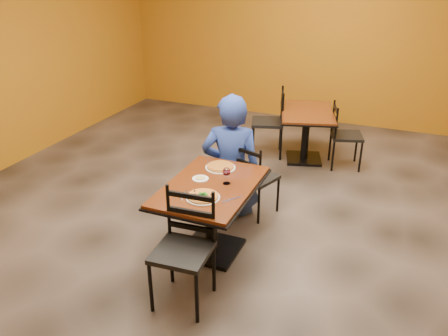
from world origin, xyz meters
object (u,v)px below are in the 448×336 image
at_px(table_second, 306,124).
at_px(plate_far, 220,168).
at_px(chair_main_near, 182,253).
at_px(plate_main, 203,197).
at_px(chair_main_far, 257,178).
at_px(side_plate, 200,179).
at_px(pizza_main, 203,196).
at_px(pizza_far, 220,166).
at_px(table_main, 211,203).
at_px(wine_glass, 226,175).
at_px(chair_second_right, 347,136).
at_px(chair_second_left, 267,122).
at_px(diner, 231,155).

xyz_separation_m(table_second, plate_far, (-0.39, -2.23, 0.20)).
height_order(chair_main_near, plate_main, chair_main_near).
bearing_deg(chair_main_near, plate_far, 93.17).
bearing_deg(chair_main_far, side_plate, 89.56).
bearing_deg(pizza_main, pizza_far, 99.00).
distance_m(chair_main_near, plate_main, 0.57).
bearing_deg(table_second, table_main, -97.17).
height_order(plate_far, wine_glass, wine_glass).
relative_size(table_main, side_plate, 7.69).
distance_m(chair_main_far, chair_second_right, 1.86).
bearing_deg(pizza_far, chair_main_near, -82.98).
bearing_deg(pizza_far, chair_second_right, 66.55).
distance_m(table_second, chair_second_left, 0.58).
relative_size(chair_main_near, diner, 0.71).
height_order(pizza_far, wine_glass, wine_glass).
relative_size(table_second, wine_glass, 6.99).
relative_size(chair_main_near, chair_main_far, 1.13).
height_order(plate_main, pizza_main, pizza_main).
bearing_deg(pizza_far, chair_second_left, 94.79).
bearing_deg(chair_second_right, diner, 133.25).
bearing_deg(side_plate, table_second, 79.53).
relative_size(plate_main, wine_glass, 1.72).
bearing_deg(chair_main_near, pizza_main, 90.59).
bearing_deg(chair_main_far, chair_second_left, -57.04).
bearing_deg(chair_second_left, side_plate, -14.68).
distance_m(plate_main, plate_far, 0.66).
height_order(chair_main_far, wine_glass, wine_glass).
relative_size(diner, side_plate, 8.80).
xyz_separation_m(plate_far, wine_glass, (0.19, -0.30, 0.08)).
bearing_deg(chair_main_far, table_main, 99.34).
distance_m(table_second, chair_main_far, 1.72).
height_order(table_second, pizza_main, pizza_main).
xyz_separation_m(chair_main_far, pizza_main, (-0.12, -1.18, 0.33)).
bearing_deg(side_plate, plate_main, -61.52).
distance_m(chair_main_near, side_plate, 0.91).
height_order(pizza_main, side_plate, pizza_main).
height_order(table_second, diner, diner).
relative_size(chair_main_near, plate_main, 3.22).
xyz_separation_m(table_main, wine_glass, (0.13, 0.08, 0.28)).
xyz_separation_m(plate_far, side_plate, (-0.08, -0.31, 0.00)).
bearing_deg(table_second, chair_main_near, -94.18).
relative_size(table_second, chair_second_left, 1.25).
xyz_separation_m(plate_main, wine_glass, (0.09, 0.35, 0.08)).
xyz_separation_m(chair_second_left, pizza_far, (0.19, -2.23, 0.27)).
distance_m(chair_second_left, pizza_main, 2.91).
height_order(chair_second_right, plate_main, chair_second_right).
bearing_deg(pizza_far, diner, 97.37).
height_order(table_main, pizza_far, pizza_far).
bearing_deg(plate_far, wine_glass, -57.88).
bearing_deg(pizza_far, wine_glass, -57.88).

